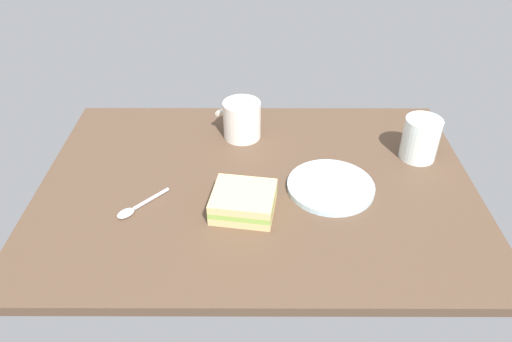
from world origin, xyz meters
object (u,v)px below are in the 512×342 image
(plate_of_food, at_px, (330,186))
(sandwich_main, at_px, (242,202))
(spoon, at_px, (135,208))
(coffee_mug_black, at_px, (241,119))
(glass_of_milk, at_px, (419,140))

(plate_of_food, distance_m, sandwich_main, 0.19)
(plate_of_food, height_order, spoon, plate_of_food)
(spoon, bearing_deg, coffee_mug_black, -126.78)
(sandwich_main, xyz_separation_m, glass_of_milk, (-0.38, -0.18, 0.02))
(plate_of_food, bearing_deg, coffee_mug_black, -47.42)
(sandwich_main, distance_m, spoon, 0.21)
(glass_of_milk, relative_size, spoon, 0.97)
(plate_of_food, bearing_deg, sandwich_main, 20.96)
(coffee_mug_black, height_order, glass_of_milk, glass_of_milk)
(sandwich_main, xyz_separation_m, spoon, (0.21, -0.00, -0.02))
(glass_of_milk, height_order, spoon, glass_of_milk)
(plate_of_food, xyz_separation_m, coffee_mug_black, (0.19, -0.20, 0.04))
(plate_of_food, distance_m, glass_of_milk, 0.24)
(coffee_mug_black, bearing_deg, sandwich_main, 92.09)
(glass_of_milk, bearing_deg, sandwich_main, 25.68)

